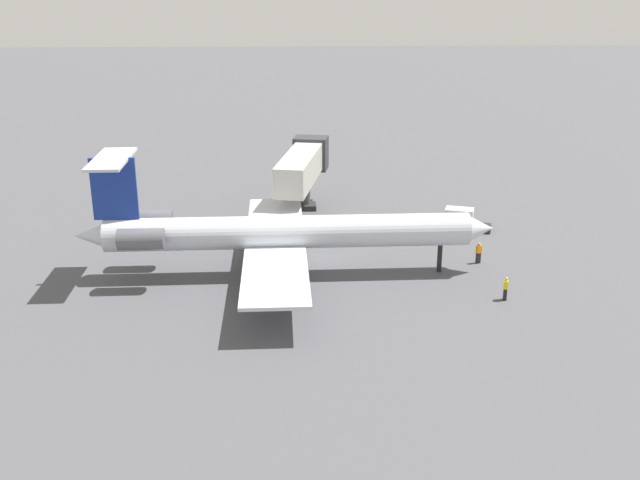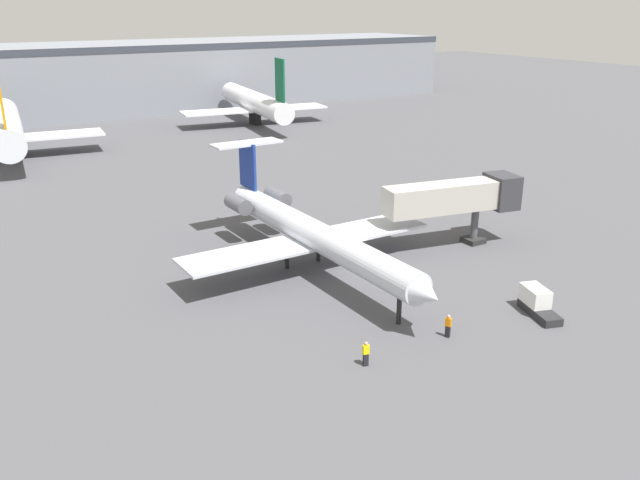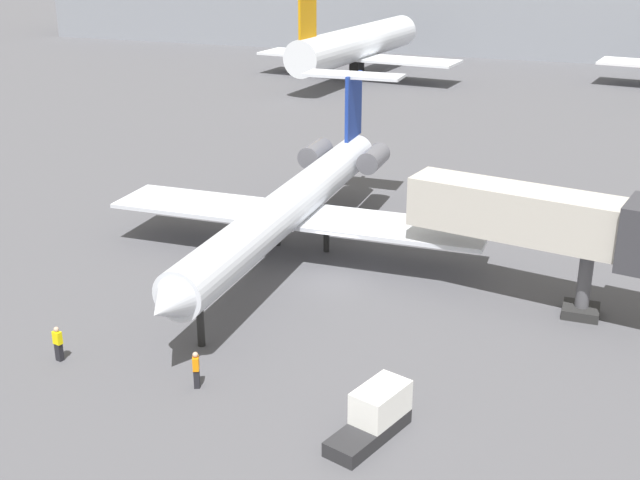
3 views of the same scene
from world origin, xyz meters
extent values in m
cube|color=#4C4C51|center=(0.00, 0.00, -0.05)|extent=(400.00, 400.00, 0.10)
cylinder|color=silver|center=(-3.32, 1.53, 3.37)|extent=(2.71, 26.66, 2.42)
cone|color=silver|center=(-3.17, -12.59, 3.37)|extent=(2.32, 2.22, 2.30)
cone|color=silver|center=(-3.47, 15.75, 3.37)|extent=(2.09, 2.62, 2.06)
cube|color=silver|center=(2.73, 2.60, 2.46)|extent=(10.70, 4.51, 0.24)
cube|color=silver|center=(-9.38, 2.46, 2.46)|extent=(10.70, 4.51, 0.24)
cylinder|color=#595960|center=(-1.32, 11.87, 3.77)|extent=(1.53, 3.22, 1.50)
cylinder|color=#595960|center=(-5.54, 11.82, 3.77)|extent=(1.53, 3.22, 1.50)
cube|color=navy|center=(-3.45, 13.85, 6.84)|extent=(0.27, 3.20, 4.51)
cube|color=silver|center=(-3.45, 13.85, 8.99)|extent=(6.83, 2.47, 0.20)
cylinder|color=black|center=(-3.20, -9.79, 1.08)|extent=(0.36, 0.36, 2.16)
cylinder|color=black|center=(-1.74, 3.55, 1.08)|extent=(0.36, 0.36, 2.16)
cylinder|color=black|center=(-4.94, 3.51, 1.08)|extent=(0.36, 0.36, 2.16)
cube|color=#B7B2A8|center=(10.32, 0.35, 4.86)|extent=(12.72, 4.94, 2.60)
cube|color=#333338|center=(16.03, -0.77, 4.86)|extent=(2.97, 3.60, 3.20)
cylinder|color=#4C4C51|center=(13.37, -0.25, 1.78)|extent=(0.70, 0.70, 3.56)
cube|color=#262626|center=(13.37, -0.25, 0.25)|extent=(1.80, 1.80, 0.50)
cube|color=black|center=(-1.61, -13.18, 0.42)|extent=(0.35, 0.39, 0.85)
cube|color=orange|center=(-1.61, -13.18, 1.15)|extent=(0.40, 0.47, 0.60)
sphere|color=tan|center=(-1.61, -13.18, 1.57)|extent=(0.24, 0.24, 0.24)
cube|color=black|center=(-8.58, -13.27, 0.42)|extent=(0.37, 0.31, 0.85)
cube|color=yellow|center=(-8.58, -13.27, 1.15)|extent=(0.45, 0.35, 0.60)
sphere|color=tan|center=(-8.58, -13.27, 1.57)|extent=(0.24, 0.24, 0.24)
cube|color=#262628|center=(6.38, -14.27, 0.30)|extent=(2.58, 4.24, 0.60)
cube|color=white|center=(6.63, -13.51, 1.25)|extent=(2.08, 2.72, 1.30)
cube|color=gray|center=(0.00, 99.80, 6.94)|extent=(168.96, 24.99, 13.88)
cube|color=#333842|center=(0.00, 87.50, 13.28)|extent=(168.96, 0.60, 1.20)
cylinder|color=silver|center=(-18.92, 63.10, 4.59)|extent=(7.85, 32.45, 4.37)
cube|color=orange|center=(-20.46, 49.10, 10.27)|extent=(0.73, 4.01, 7.00)
cube|color=silver|center=(-18.92, 63.10, 2.80)|extent=(27.51, 8.91, 0.30)
cube|color=black|center=(-18.92, 63.10, 1.20)|extent=(1.20, 2.80, 2.40)
cylinder|color=white|center=(24.72, 69.33, 4.27)|extent=(8.56, 32.80, 3.73)
cube|color=#0C5933|center=(22.59, 55.19, 9.63)|extent=(0.89, 4.00, 7.00)
cube|color=white|center=(24.72, 69.33, 2.80)|extent=(27.98, 10.02, 0.30)
cube|color=black|center=(24.72, 69.33, 1.20)|extent=(1.20, 2.80, 2.40)
camera|label=1|loc=(-53.94, 1.56, 20.70)|focal=40.98mm
camera|label=2|loc=(-30.11, -42.53, 21.61)|focal=36.68mm
camera|label=3|loc=(13.75, -39.64, 18.28)|focal=45.45mm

